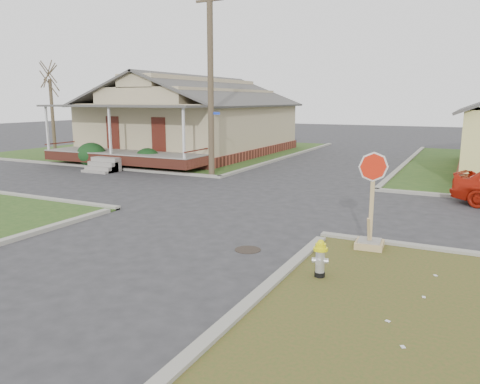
% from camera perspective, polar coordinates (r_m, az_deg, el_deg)
% --- Properties ---
extents(ground, '(120.00, 120.00, 0.00)m').
position_cam_1_polar(ground, '(12.99, -6.92, -5.06)').
color(ground, '#2A2A2D').
rests_on(ground, ground).
extents(verge_far_left, '(19.00, 19.00, 0.05)m').
position_cam_1_polar(verge_far_left, '(34.86, -8.62, 5.12)').
color(verge_far_left, '#254518').
rests_on(verge_far_left, ground).
extents(curbs, '(80.00, 40.00, 0.12)m').
position_cam_1_polar(curbs, '(17.25, 2.21, -0.93)').
color(curbs, gray).
rests_on(curbs, ground).
extents(manhole, '(0.64, 0.64, 0.01)m').
position_cam_1_polar(manhole, '(11.53, 0.96, -7.05)').
color(manhole, black).
rests_on(manhole, ground).
extents(corner_house, '(10.10, 15.50, 5.30)m').
position_cam_1_polar(corner_house, '(31.95, -5.63, 8.71)').
color(corner_house, brown).
rests_on(corner_house, ground).
extents(utility_pole, '(1.80, 0.28, 9.00)m').
position_cam_1_polar(utility_pole, '(22.28, -3.61, 13.84)').
color(utility_pole, '#453928').
rests_on(utility_pole, ground).
extents(tree_far_left, '(0.22, 0.22, 4.90)m').
position_cam_1_polar(tree_far_left, '(33.51, -21.87, 8.46)').
color(tree_far_left, '#453928').
rests_on(tree_far_left, verge_far_left).
extents(fire_hydrant, '(0.29, 0.29, 0.79)m').
position_cam_1_polar(fire_hydrant, '(9.73, 9.76, -7.74)').
color(fire_hydrant, black).
rests_on(fire_hydrant, ground).
extents(stop_sign, '(0.67, 0.65, 2.36)m').
position_cam_1_polar(stop_sign, '(11.84, 15.60, -4.19)').
color(stop_sign, tan).
rests_on(stop_sign, ground).
extents(hedge_left, '(1.58, 1.29, 1.21)m').
position_cam_1_polar(hedge_left, '(27.06, -17.65, 4.35)').
color(hedge_left, '#133515').
rests_on(hedge_left, verge_far_left).
extents(hedge_right, '(1.41, 1.16, 1.08)m').
position_cam_1_polar(hedge_right, '(25.28, -11.19, 4.08)').
color(hedge_right, '#133515').
rests_on(hedge_right, verge_far_left).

